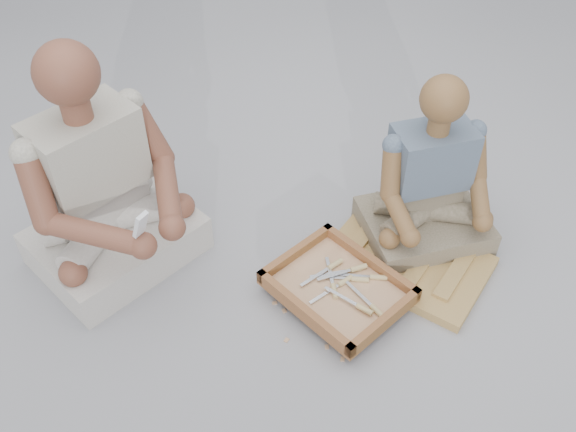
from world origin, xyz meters
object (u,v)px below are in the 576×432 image
at_px(tool_tray, 338,288).
at_px(companion, 429,191).
at_px(carved_panel, 407,261).
at_px(craftsman, 104,196).

distance_m(tool_tray, companion, 0.57).
distance_m(carved_panel, craftsman, 1.29).
height_order(carved_panel, companion, companion).
distance_m(tool_tray, craftsman, 1.01).
height_order(craftsman, companion, craftsman).
distance_m(craftsman, companion, 1.34).
relative_size(tool_tray, companion, 0.79).
bearing_deg(carved_panel, craftsman, -157.72).
xyz_separation_m(craftsman, companion, (1.16, 0.67, -0.07)).
relative_size(carved_panel, tool_tray, 1.03).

